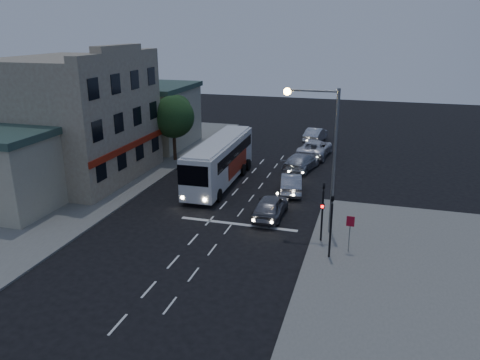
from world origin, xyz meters
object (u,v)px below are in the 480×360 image
(tour_bus, at_px, (220,160))
(car_sedan_b, at_px, (301,162))
(car_sedan_c, at_px, (315,148))
(street_tree, at_px, (173,115))
(car_extra, at_px, (316,135))
(traffic_signal_main, at_px, (323,205))
(traffic_signal_side, at_px, (331,219))
(car_sedan_a, at_px, (291,183))
(regulatory_sign, at_px, (350,228))
(streetlight, at_px, (324,145))
(car_suv, at_px, (270,206))

(tour_bus, bearing_deg, car_sedan_b, 41.73)
(car_sedan_c, xyz_separation_m, street_tree, (-12.82, -5.54, 3.67))
(tour_bus, distance_m, car_extra, 17.83)
(traffic_signal_main, height_order, traffic_signal_side, same)
(car_extra, distance_m, traffic_signal_side, 28.26)
(tour_bus, height_order, car_sedan_b, tour_bus)
(car_sedan_a, bearing_deg, regulatory_sign, 108.00)
(car_sedan_b, xyz_separation_m, traffic_signal_side, (4.25, -16.53, 1.65))
(traffic_signal_main, bearing_deg, car_sedan_c, 98.57)
(car_extra, relative_size, traffic_signal_side, 1.19)
(traffic_signal_main, relative_size, streetlight, 0.46)
(car_sedan_a, distance_m, regulatory_sign, 10.77)
(car_sedan_a, height_order, traffic_signal_side, traffic_signal_side)
(car_sedan_b, bearing_deg, street_tree, 12.77)
(traffic_signal_main, bearing_deg, tour_bus, 136.23)
(car_suv, bearing_deg, street_tree, -42.06)
(car_sedan_b, height_order, regulatory_sign, regulatory_sign)
(car_sedan_c, height_order, car_extra, car_sedan_c)
(car_sedan_c, xyz_separation_m, streetlight, (2.73, -18.36, 4.91))
(tour_bus, xyz_separation_m, regulatory_sign, (11.16, -10.08, -0.40))
(car_extra, bearing_deg, car_suv, 97.39)
(tour_bus, xyz_separation_m, car_suv, (5.65, -6.04, -1.21))
(regulatory_sign, distance_m, streetlight, 5.18)
(car_suv, bearing_deg, traffic_signal_side, 133.11)
(tour_bus, bearing_deg, traffic_signal_main, -44.91)
(tour_bus, height_order, street_tree, street_tree)
(car_sedan_a, xyz_separation_m, streetlight, (3.10, -7.03, 4.98))
(car_suv, xyz_separation_m, car_sedan_b, (0.26, 11.53, -0.01))
(car_sedan_a, distance_m, car_sedan_c, 11.33)
(tour_bus, relative_size, regulatory_sign, 5.50)
(car_extra, bearing_deg, tour_bus, 78.78)
(tour_bus, height_order, car_sedan_c, tour_bus)
(car_suv, bearing_deg, car_sedan_a, -93.79)
(traffic_signal_main, bearing_deg, street_tree, 137.97)
(car_sedan_a, distance_m, traffic_signal_side, 11.32)
(traffic_signal_side, height_order, regulatory_sign, traffic_signal_side)
(car_suv, relative_size, car_sedan_b, 0.87)
(car_sedan_c, distance_m, traffic_signal_side, 22.13)
(car_sedan_c, bearing_deg, car_suv, 91.94)
(streetlight, relative_size, street_tree, 1.45)
(car_sedan_a, relative_size, traffic_signal_main, 1.11)
(traffic_signal_side, xyz_separation_m, streetlight, (-0.96, 3.40, 3.31))
(car_sedan_b, height_order, street_tree, street_tree)
(traffic_signal_main, height_order, regulatory_sign, traffic_signal_main)
(traffic_signal_side, bearing_deg, car_sedan_c, 99.60)
(street_tree, bearing_deg, car_sedan_a, -24.93)
(car_suv, distance_m, car_extra, 22.87)
(car_suv, height_order, regulatory_sign, regulatory_sign)
(car_sedan_c, height_order, traffic_signal_side, traffic_signal_side)
(car_suv, distance_m, streetlight, 6.30)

